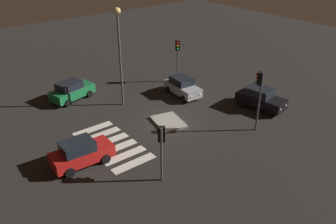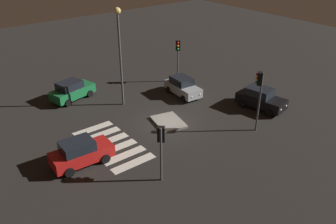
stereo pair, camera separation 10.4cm
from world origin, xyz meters
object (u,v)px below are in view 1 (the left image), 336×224
object	(u,v)px
car_silver	(182,87)
car_red	(81,153)
street_lamp	(119,42)
car_black	(260,98)
traffic_island	(168,122)
traffic_light_north	(259,87)
traffic_light_west	(178,51)
traffic_light_east	(162,140)
car_green	(72,91)

from	to	relation	value
car_silver	car_red	xyz separation A→B (m)	(4.21, -12.24, 0.03)
street_lamp	car_black	bearing A→B (deg)	48.47
street_lamp	traffic_island	bearing A→B (deg)	11.50
traffic_light_north	street_lamp	size ratio (longest dim) A/B	0.56
car_red	traffic_light_west	xyz separation A→B (m)	(-6.97, 13.91, 2.38)
traffic_island	traffic_light_east	distance (m)	7.55
car_red	street_lamp	xyz separation A→B (m)	(-5.91, 6.83, 4.78)
car_green	street_lamp	world-z (taller)	street_lamp
traffic_island	traffic_light_north	world-z (taller)	traffic_light_north
car_green	car_red	size ratio (longest dim) A/B	1.04
car_green	traffic_island	bearing A→B (deg)	-79.35
car_red	traffic_light_east	xyz separation A→B (m)	(4.49, 3.17, 1.91)
traffic_light_north	traffic_light_west	distance (m)	11.22
traffic_light_west	car_silver	bearing A→B (deg)	13.33
traffic_light_west	traffic_light_east	xyz separation A→B (m)	(11.45, -10.74, -0.46)
traffic_island	car_silver	bearing A→B (deg)	128.11
car_red	traffic_light_north	xyz separation A→B (m)	(4.14, 12.37, 2.72)
traffic_light_east	traffic_light_north	bearing A→B (deg)	-46.41
car_silver	street_lamp	xyz separation A→B (m)	(-1.70, -5.42, 4.82)
traffic_island	car_red	world-z (taller)	car_red
street_lamp	traffic_light_east	bearing A→B (deg)	-19.35
traffic_light_west	street_lamp	world-z (taller)	street_lamp
car_green	car_black	distance (m)	16.69
car_silver	traffic_light_east	size ratio (longest dim) A/B	1.09
car_green	traffic_light_east	xyz separation A→B (m)	(14.15, -0.61, 1.92)
car_red	car_silver	bearing A→B (deg)	21.20
traffic_island	traffic_light_north	size ratio (longest dim) A/B	0.67
car_red	traffic_light_north	world-z (taller)	traffic_light_north
traffic_light_north	traffic_light_west	bearing A→B (deg)	-50.61
car_red	street_lamp	size ratio (longest dim) A/B	0.49
traffic_island	traffic_light_west	xyz separation A→B (m)	(-6.19, 6.04, 3.15)
car_black	street_lamp	bearing A→B (deg)	-141.10
car_silver	traffic_light_west	size ratio (longest dim) A/B	0.93
car_silver	traffic_light_west	distance (m)	4.02
car_silver	street_lamp	distance (m)	7.45
traffic_light_west	traffic_light_east	size ratio (longest dim) A/B	1.17
car_black	traffic_light_west	xyz separation A→B (m)	(-8.95, -1.83, 2.35)
traffic_light_north	car_black	bearing A→B (deg)	-100.06
traffic_light_west	traffic_light_east	world-z (taller)	traffic_light_west
traffic_light_north	car_red	bearing A→B (deg)	28.80
traffic_light_west	traffic_light_east	distance (m)	15.71
traffic_light_east	street_lamp	world-z (taller)	street_lamp
traffic_island	car_silver	distance (m)	5.60
car_red	traffic_light_east	distance (m)	5.82
car_black	traffic_light_west	distance (m)	9.43
car_red	traffic_light_east	world-z (taller)	traffic_light_east
traffic_island	street_lamp	size ratio (longest dim) A/B	0.38
traffic_island	car_black	bearing A→B (deg)	70.66
street_lamp	car_green	bearing A→B (deg)	-140.95
car_red	traffic_light_north	size ratio (longest dim) A/B	0.87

